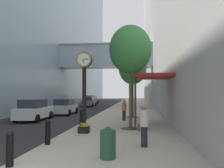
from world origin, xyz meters
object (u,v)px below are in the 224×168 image
(street_tree_mid_near, at_px, (133,69))
(trash_bin, at_px, (108,142))
(bollard_nearest, at_px, (10,148))
(bollard_second, at_px, (48,131))
(pedestrian_by_clock, at_px, (124,110))
(car_silver_far, at_px, (65,107))
(car_grey_trailing, at_px, (89,102))
(street_clock, at_px, (84,87))
(street_tree_near, at_px, (130,50))
(car_white_near, at_px, (34,110))
(pedestrian_walking, at_px, (144,124))
(car_red_mid, at_px, (92,100))
(bollard_fourth, at_px, (81,117))

(street_tree_mid_near, xyz_separation_m, trash_bin, (-0.55, -12.24, -3.67))
(trash_bin, bearing_deg, bollard_nearest, -157.64)
(bollard_second, bearing_deg, pedestrian_by_clock, 71.89)
(car_silver_far, distance_m, car_grey_trailing, 13.16)
(street_clock, relative_size, bollard_nearest, 4.33)
(street_tree_near, bearing_deg, car_white_near, 152.72)
(street_tree_near, distance_m, car_silver_far, 12.39)
(car_white_near, distance_m, car_silver_far, 5.22)
(pedestrian_walking, xyz_separation_m, car_silver_far, (-7.80, 13.65, -0.25))
(street_tree_mid_near, height_order, car_white_near, street_tree_mid_near)
(street_tree_near, relative_size, pedestrian_walking, 3.65)
(pedestrian_by_clock, bearing_deg, street_clock, -108.58)
(street_tree_near, distance_m, car_grey_trailing, 23.99)
(pedestrian_walking, bearing_deg, street_clock, 138.57)
(car_grey_trailing, bearing_deg, car_red_mid, 97.30)
(bollard_second, xyz_separation_m, car_white_near, (-4.73, 8.56, 0.15))
(bollard_second, bearing_deg, car_grey_trailing, 98.82)
(street_tree_mid_near, bearing_deg, pedestrian_walking, -86.35)
(street_tree_mid_near, bearing_deg, bollard_second, -107.30)
(street_tree_near, xyz_separation_m, trash_bin, (-0.55, -6.09, -4.18))
(car_red_mid, height_order, car_silver_far, car_red_mid)
(street_clock, bearing_deg, bollard_fourth, 107.15)
(street_clock, xyz_separation_m, pedestrian_by_clock, (1.82, 5.40, -1.62))
(street_tree_near, height_order, car_white_near, street_tree_near)
(bollard_fourth, height_order, street_tree_near, street_tree_near)
(bollard_second, relative_size, pedestrian_walking, 0.61)
(street_clock, xyz_separation_m, bollard_nearest, (-0.86, -5.58, -1.92))
(bollard_second, bearing_deg, car_silver_far, 105.63)
(car_grey_trailing, bearing_deg, street_tree_near, -71.60)
(car_red_mid, distance_m, car_silver_far, 19.57)
(bollard_fourth, relative_size, trash_bin, 0.99)
(bollard_second, xyz_separation_m, street_tree_mid_near, (3.29, 10.57, 3.66))
(pedestrian_by_clock, height_order, car_white_near, pedestrian_by_clock)
(bollard_fourth, bearing_deg, bollard_second, -90.00)
(street_clock, relative_size, trash_bin, 4.28)
(bollard_second, relative_size, car_grey_trailing, 0.23)
(bollard_nearest, xyz_separation_m, bollard_second, (0.00, 2.79, 0.00))
(street_tree_mid_near, xyz_separation_m, pedestrian_walking, (0.67, -10.52, -3.31))
(street_tree_near, bearing_deg, trash_bin, -95.18)
(street_clock, distance_m, bollard_nearest, 5.96)
(car_white_near, height_order, car_silver_far, car_white_near)
(bollard_second, relative_size, bollard_fourth, 1.00)
(bollard_nearest, bearing_deg, street_tree_mid_near, 76.16)
(bollard_nearest, relative_size, car_grey_trailing, 0.23)
(street_clock, distance_m, pedestrian_by_clock, 5.93)
(car_grey_trailing, bearing_deg, trash_bin, -76.38)
(street_tree_mid_near, distance_m, car_grey_trailing, 18.26)
(bollard_fourth, height_order, car_red_mid, car_red_mid)
(car_red_mid, distance_m, car_grey_trailing, 6.43)
(bollard_fourth, relative_size, car_grey_trailing, 0.23)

